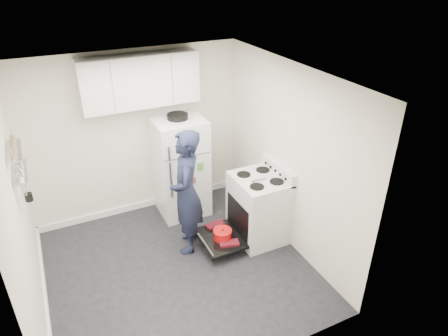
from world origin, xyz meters
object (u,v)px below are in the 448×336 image
refrigerator (180,166)px  person (186,193)px  open_oven_door (221,237)px  electric_range (258,208)px

refrigerator → person: 0.92m
open_oven_door → refrigerator: size_ratio=0.44×
open_oven_door → refrigerator: (-0.15, 1.11, 0.60)m
electric_range → open_oven_door: 0.65m
electric_range → open_oven_door: electric_range is taller
electric_range → person: 1.06m
open_oven_door → person: 0.82m
refrigerator → person: bearing=-105.1°
electric_range → person: size_ratio=0.63×
refrigerator → person: person is taller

